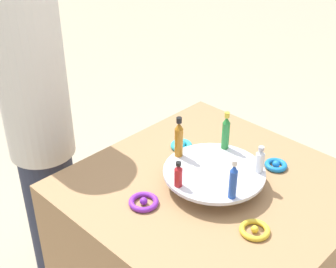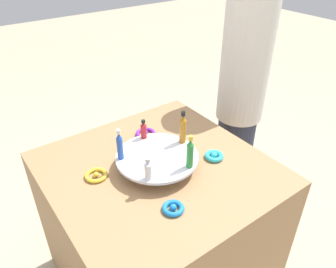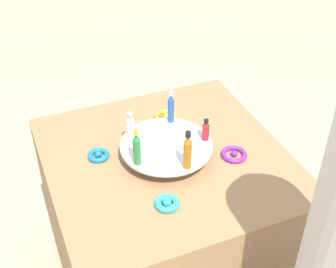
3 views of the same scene
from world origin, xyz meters
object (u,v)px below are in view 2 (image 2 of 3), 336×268
at_px(bottle_clear, 148,170).
at_px(ribbon_bow_teal, 214,156).
at_px(ribbon_bow_gold, 96,175).
at_px(person_figure, 241,95).
at_px(bottle_blue, 120,146).
at_px(ribbon_bow_blue, 173,208).
at_px(bottle_green, 190,153).
at_px(bottle_amber, 183,128).
at_px(display_stand, 157,159).
at_px(bottle_red, 144,130).
at_px(ribbon_bow_purple, 146,133).

distance_m(bottle_clear, ribbon_bow_teal, 0.36).
relative_size(ribbon_bow_gold, person_figure, 0.06).
height_order(ribbon_bow_teal, person_figure, person_figure).
height_order(bottle_blue, ribbon_bow_blue, bottle_blue).
bearing_deg(ribbon_bow_gold, bottle_green, -127.30).
bearing_deg(bottle_blue, ribbon_bow_blue, -173.43).
distance_m(ribbon_bow_blue, ribbon_bow_teal, 0.36).
height_order(bottle_amber, ribbon_bow_teal, bottle_amber).
bearing_deg(ribbon_bow_gold, display_stand, -111.60).
relative_size(bottle_red, bottle_amber, 0.59).
bearing_deg(person_figure, ribbon_bow_blue, 12.24).
relative_size(bottle_blue, person_figure, 0.09).
distance_m(bottle_clear, person_figure, 0.91).
distance_m(bottle_green, ribbon_bow_gold, 0.40).
bearing_deg(ribbon_bow_purple, ribbon_bow_teal, -156.60).
bearing_deg(bottle_amber, ribbon_bow_purple, 13.64).
height_order(display_stand, bottle_blue, bottle_blue).
distance_m(bottle_amber, ribbon_bow_gold, 0.41).
xyz_separation_m(bottle_red, person_figure, (0.07, -0.71, -0.07)).
relative_size(bottle_blue, bottle_green, 0.95).
bearing_deg(bottle_green, person_figure, -62.26).
relative_size(display_stand, bottle_green, 2.38).
bearing_deg(ribbon_bow_teal, bottle_amber, 38.85).
distance_m(bottle_blue, bottle_clear, 0.18).
xyz_separation_m(bottle_clear, ribbon_bow_teal, (0.01, -0.35, -0.09)).
bearing_deg(bottle_clear, bottle_green, -101.07).
bearing_deg(display_stand, bottle_red, -11.07).
relative_size(bottle_green, ribbon_bow_purple, 1.47).
bearing_deg(display_stand, ribbon_bow_purple, -21.60).
bearing_deg(display_stand, ribbon_bow_gold, 68.40).
xyz_separation_m(ribbon_bow_blue, ribbon_bow_teal, (0.14, -0.33, 0.00)).
height_order(bottle_blue, ribbon_bow_purple, bottle_blue).
distance_m(bottle_blue, bottle_green, 0.28).
xyz_separation_m(ribbon_bow_blue, person_figure, (0.46, -0.84, 0.03)).
height_order(bottle_red, ribbon_bow_purple, bottle_red).
xyz_separation_m(bottle_clear, bottle_amber, (0.12, -0.26, 0.03)).
relative_size(ribbon_bow_blue, person_figure, 0.05).
xyz_separation_m(bottle_clear, ribbon_bow_blue, (-0.14, -0.01, -0.10)).
relative_size(bottle_clear, ribbon_bow_teal, 1.15).
relative_size(ribbon_bow_blue, ribbon_bow_purple, 0.83).
xyz_separation_m(ribbon_bow_gold, person_figure, (0.13, -0.98, 0.03)).
relative_size(bottle_red, bottle_blue, 0.65).
xyz_separation_m(bottle_red, bottle_clear, (-0.25, 0.14, 0.00)).
height_order(display_stand, ribbon_bow_gold, display_stand).
xyz_separation_m(bottle_blue, ribbon_bow_purple, (0.17, -0.23, -0.12)).
height_order(ribbon_bow_teal, ribbon_bow_purple, ribbon_bow_teal).
bearing_deg(bottle_red, ribbon_bow_gold, 100.98).
height_order(bottle_blue, bottle_amber, bottle_amber).
distance_m(ribbon_bow_teal, ribbon_bow_gold, 0.51).
distance_m(bottle_blue, bottle_amber, 0.28).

